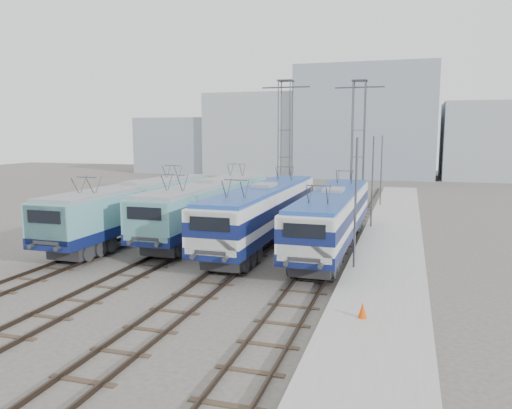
% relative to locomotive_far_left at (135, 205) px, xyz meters
% --- Properties ---
extents(ground, '(160.00, 160.00, 0.00)m').
position_rel_locomotive_far_left_xyz_m(ground, '(6.75, -6.38, -2.29)').
color(ground, '#514C47').
extents(platform, '(4.00, 70.00, 0.30)m').
position_rel_locomotive_far_left_xyz_m(platform, '(16.95, 1.62, -2.14)').
color(platform, '#9E9E99').
rests_on(platform, ground).
extents(locomotive_far_left, '(2.91, 18.40, 3.46)m').
position_rel_locomotive_far_left_xyz_m(locomotive_far_left, '(0.00, 0.00, 0.00)').
color(locomotive_far_left, '#0E1748').
rests_on(locomotive_far_left, ground).
extents(locomotive_center_left, '(2.95, 18.64, 3.51)m').
position_rel_locomotive_far_left_xyz_m(locomotive_center_left, '(4.50, 2.40, 0.03)').
color(locomotive_center_left, '#0E1748').
rests_on(locomotive_center_left, ground).
extents(locomotive_center_right, '(2.94, 18.57, 3.49)m').
position_rel_locomotive_far_left_xyz_m(locomotive_center_right, '(9.00, 0.59, 0.08)').
color(locomotive_center_right, '#0E1748').
rests_on(locomotive_center_right, ground).
extents(locomotive_far_right, '(2.82, 17.84, 3.35)m').
position_rel_locomotive_far_left_xyz_m(locomotive_far_right, '(13.50, 0.45, -0.01)').
color(locomotive_far_right, '#0E1748').
rests_on(locomotive_far_right, ground).
extents(catenary_tower_west, '(4.50, 1.20, 12.00)m').
position_rel_locomotive_far_left_xyz_m(catenary_tower_west, '(6.75, 15.62, 4.35)').
color(catenary_tower_west, '#3F4247').
rests_on(catenary_tower_west, ground).
extents(catenary_tower_east, '(4.50, 1.20, 12.00)m').
position_rel_locomotive_far_left_xyz_m(catenary_tower_east, '(13.25, 17.62, 4.35)').
color(catenary_tower_east, '#3F4247').
rests_on(catenary_tower_east, ground).
extents(mast_front, '(0.12, 0.12, 7.00)m').
position_rel_locomotive_far_left_xyz_m(mast_front, '(15.35, -4.38, 1.21)').
color(mast_front, '#3F4247').
rests_on(mast_front, ground).
extents(mast_mid, '(0.12, 0.12, 7.00)m').
position_rel_locomotive_far_left_xyz_m(mast_mid, '(15.35, 7.62, 1.21)').
color(mast_mid, '#3F4247').
rests_on(mast_mid, ground).
extents(mast_rear, '(0.12, 0.12, 7.00)m').
position_rel_locomotive_far_left_xyz_m(mast_rear, '(15.35, 19.62, 1.21)').
color(mast_rear, '#3F4247').
rests_on(mast_rear, ground).
extents(safety_cone, '(0.33, 0.33, 0.61)m').
position_rel_locomotive_far_left_xyz_m(safety_cone, '(16.44, -11.60, -1.68)').
color(safety_cone, '#D44003').
rests_on(safety_cone, platform).
extents(building_west, '(18.00, 12.00, 14.00)m').
position_rel_locomotive_far_left_xyz_m(building_west, '(-7.25, 55.62, 4.71)').
color(building_west, '#919BA3').
rests_on(building_west, ground).
extents(building_center, '(22.00, 14.00, 18.00)m').
position_rel_locomotive_far_left_xyz_m(building_center, '(10.75, 55.62, 6.71)').
color(building_center, gray).
rests_on(building_center, ground).
extents(building_east, '(16.00, 12.00, 12.00)m').
position_rel_locomotive_far_left_xyz_m(building_east, '(30.75, 55.62, 3.71)').
color(building_east, '#919BA3').
rests_on(building_east, ground).
extents(building_far_west, '(14.00, 10.00, 10.00)m').
position_rel_locomotive_far_left_xyz_m(building_far_west, '(-23.25, 55.62, 2.71)').
color(building_far_west, gray).
rests_on(building_far_west, ground).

